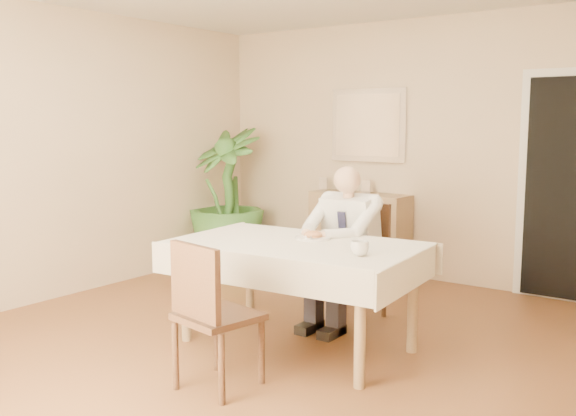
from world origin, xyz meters
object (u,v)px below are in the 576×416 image
Objects in this scene: chair_far at (358,253)px; sideboard at (359,233)px; dining_table at (296,254)px; chair_near at (209,308)px; seated_man at (340,238)px; potted_palm at (226,196)px; coffee_mug at (360,248)px.

sideboard is at bearing 118.96° from chair_far.
dining_table is 1.98× the size of chair_near.
potted_palm is at bearing 152.07° from seated_man.
seated_man is 1.17× the size of sideboard.
sideboard is (-0.73, 1.32, -0.10)m from chair_far.
seated_man is 1.79m from sideboard.
seated_man reaches higher than coffee_mug.
chair_far is at bearing -58.27° from sideboard.
coffee_mug is (0.58, -0.72, 0.11)m from seated_man.
dining_table is at bearing -90.03° from chair_far.
coffee_mug is 3.32m from potted_palm.
seated_man is 10.53× the size of coffee_mug.
chair_far is 7.88× the size of coffee_mug.
dining_table is 15.09× the size of coffee_mug.
potted_palm reaches higher than coffee_mug.
sideboard is 1.55m from potted_palm.
potted_palm is (-1.44, -0.46, 0.34)m from sideboard.
chair_near is 1.53m from seated_man.
chair_near reaches higher than sideboard.
sideboard is at bearing 114.42° from seated_man.
coffee_mug is (0.58, -1.02, 0.27)m from chair_far.
chair_near is 3.46m from potted_palm.
dining_table is 1.68× the size of sideboard.
dining_table is 0.59m from seated_man.
chair_near is at bearing -89.37° from chair_far.
seated_man is (-0.00, 0.59, 0.02)m from dining_table.
dining_table is 0.90m from chair_far.
coffee_mug is at bearing 65.71° from chair_near.
dining_table is 1.17× the size of potted_palm.
seated_man is at bearing 101.39° from chair_near.
chair_far is at bearing 101.26° from chair_near.
dining_table is 1.92× the size of chair_far.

